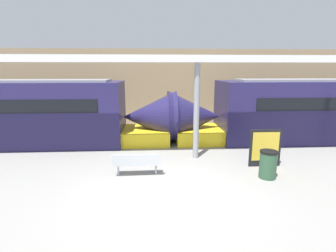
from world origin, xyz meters
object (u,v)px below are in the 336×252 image
object	(u,v)px
trash_bin	(268,164)
support_column_near	(196,112)
bench_near	(137,162)
poster_board	(265,148)
train_right	(22,114)

from	to	relation	value
trash_bin	support_column_near	xyz separation A→B (m)	(-2.14, 2.28, 1.49)
bench_near	support_column_near	size ratio (longest dim) A/B	0.42
bench_near	support_column_near	distance (m)	3.34
poster_board	support_column_near	world-z (taller)	support_column_near
bench_near	support_column_near	bearing A→B (deg)	36.18
train_right	bench_near	world-z (taller)	train_right
support_column_near	trash_bin	bearing A→B (deg)	-46.81
train_right	poster_board	distance (m)	11.42
train_right	bench_near	distance (m)	7.43
bench_near	poster_board	distance (m)	4.92
train_right	bench_near	size ratio (longest dim) A/B	9.00
trash_bin	poster_board	bearing A→B (deg)	72.17
bench_near	trash_bin	size ratio (longest dim) A/B	1.73
bench_near	poster_board	world-z (taller)	poster_board
train_right	support_column_near	bearing A→B (deg)	-17.63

